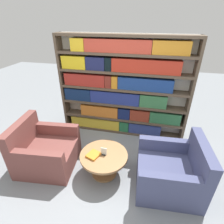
# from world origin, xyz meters

# --- Properties ---
(ground_plane) EXTENTS (14.00, 14.00, 0.00)m
(ground_plane) POSITION_xyz_m (0.00, 0.00, 0.00)
(ground_plane) COLOR gray
(bookshelf) EXTENTS (2.69, 0.30, 2.09)m
(bookshelf) POSITION_xyz_m (-0.03, 1.41, 1.04)
(bookshelf) COLOR silver
(bookshelf) RESTS_ON ground_plane
(armchair_left) EXTENTS (1.02, 0.98, 0.85)m
(armchair_left) POSITION_xyz_m (-1.12, 0.06, 0.28)
(armchair_left) COLOR brown
(armchair_left) RESTS_ON ground_plane
(armchair_right) EXTENTS (0.99, 0.95, 0.85)m
(armchair_right) POSITION_xyz_m (1.01, 0.06, 0.28)
(armchair_right) COLOR #42476B
(armchair_right) RESTS_ON ground_plane
(coffee_table) EXTENTS (0.77, 0.77, 0.41)m
(coffee_table) POSITION_xyz_m (-0.06, 0.07, 0.30)
(coffee_table) COLOR olive
(coffee_table) RESTS_ON ground_plane
(table_sign) EXTENTS (0.10, 0.06, 0.13)m
(table_sign) POSITION_xyz_m (-0.06, 0.07, 0.47)
(table_sign) COLOR black
(table_sign) RESTS_ON coffee_table
(stray_book) EXTENTS (0.24, 0.25, 0.03)m
(stray_book) POSITION_xyz_m (-0.21, 0.01, 0.43)
(stray_book) COLOR orange
(stray_book) RESTS_ON coffee_table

